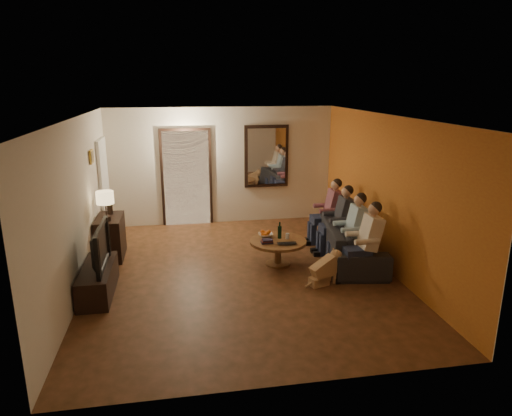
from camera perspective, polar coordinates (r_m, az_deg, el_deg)
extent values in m
cube|color=#3B2610|center=(7.78, -1.82, -8.16)|extent=(5.00, 6.00, 0.01)
cube|color=white|center=(7.14, -2.00, 11.31)|extent=(5.00, 6.00, 0.01)
cube|color=beige|center=(10.27, -4.25, 5.24)|extent=(5.00, 0.02, 2.60)
cube|color=beige|center=(4.55, 3.42, -8.10)|extent=(5.00, 0.02, 2.60)
cube|color=beige|center=(7.45, -21.32, 0.26)|extent=(0.02, 6.00, 2.60)
cube|color=beige|center=(8.08, 15.96, 1.86)|extent=(0.02, 6.00, 2.60)
cube|color=#BC5B20|center=(8.07, 15.89, 1.86)|extent=(0.01, 6.00, 2.60)
cube|color=#FFE0A5|center=(10.25, -8.67, 3.66)|extent=(1.00, 0.06, 2.10)
cube|color=black|center=(10.24, -8.67, 3.65)|extent=(1.12, 0.04, 2.22)
cube|color=silver|center=(10.29, -7.24, 2.91)|extent=(0.45, 0.03, 1.70)
cube|color=black|center=(10.34, 1.31, 6.47)|extent=(1.00, 0.05, 1.40)
cube|color=white|center=(10.31, 1.34, 6.45)|extent=(0.86, 0.02, 1.26)
cube|color=white|center=(9.70, -18.40, 2.19)|extent=(0.06, 0.85, 2.04)
cube|color=#B28C33|center=(8.58, -19.86, 6.07)|extent=(0.03, 0.28, 0.24)
cube|color=brown|center=(8.58, -19.76, 6.08)|extent=(0.01, 0.22, 0.18)
cube|color=black|center=(8.75, -17.73, -3.51)|extent=(0.45, 0.86, 0.77)
cube|color=black|center=(7.39, -19.14, -8.54)|extent=(0.45, 1.31, 0.44)
imported|color=black|center=(7.19, -19.52, -4.62)|extent=(1.11, 0.15, 0.64)
imported|color=black|center=(8.47, 11.75, -4.08)|extent=(2.37, 1.24, 0.66)
cylinder|color=brown|center=(8.07, 2.75, -5.55)|extent=(1.22, 1.22, 0.45)
imported|color=white|center=(8.15, 1.20, -3.40)|extent=(0.26, 0.26, 0.06)
cylinder|color=silver|center=(8.06, 3.95, -3.52)|extent=(0.06, 0.06, 0.10)
imported|color=black|center=(7.75, 3.94, -4.59)|extent=(0.34, 0.23, 0.03)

